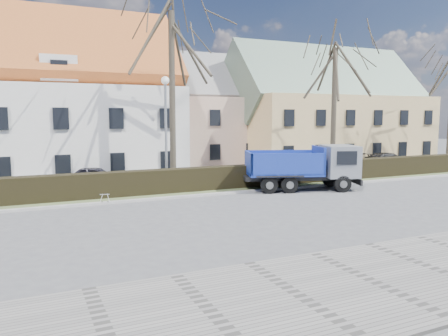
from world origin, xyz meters
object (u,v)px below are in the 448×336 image
streetlight (166,134)px  dump_truck (298,167)px  cart_frame (101,199)px  parked_car_a (95,176)px  parked_car_b (388,160)px

streetlight → dump_truck: bearing=-22.2°
cart_frame → parked_car_a: (0.61, 5.99, 0.30)m
cart_frame → parked_car_a: bearing=84.1°
cart_frame → parked_car_a: parked_car_a is taller
dump_truck → parked_car_b: bearing=44.3°
dump_truck → cart_frame: dump_truck is taller
streetlight → cart_frame: streetlight is taller
dump_truck → streetlight: size_ratio=1.02×
cart_frame → parked_car_b: 25.02m
streetlight → parked_car_b: streetlight is taller
dump_truck → streetlight: bearing=176.6°
parked_car_b → cart_frame: bearing=108.5°
parked_car_a → dump_truck: bearing=-99.0°
streetlight → parked_car_b: (20.27, 3.47, -2.65)m
cart_frame → parked_car_b: bearing=13.6°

